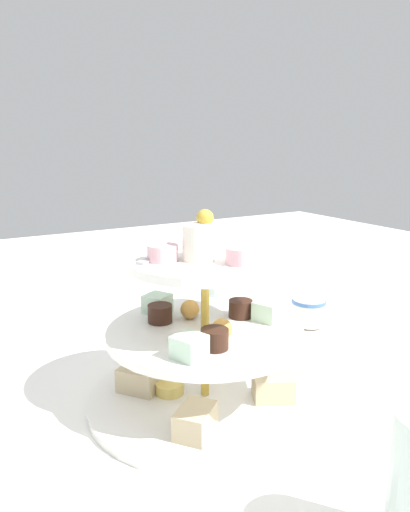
{
  "coord_description": "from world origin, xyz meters",
  "views": [
    {
      "loc": [
        0.27,
        0.47,
        0.31
      ],
      "look_at": [
        0.0,
        0.0,
        0.18
      ],
      "focal_mm": 34.03,
      "sensor_mm": 36.0,
      "label": 1
    }
  ],
  "objects": [
    {
      "name": "teacup_with_saucer",
      "position": [
        -0.28,
        -0.12,
        0.02
      ],
      "size": [
        0.09,
        0.09,
        0.05
      ],
      "color": "white",
      "rests_on": "ground_plane"
    },
    {
      "name": "tiered_serving_stand",
      "position": [
        0.0,
        -0.0,
        0.07
      ],
      "size": [
        0.29,
        0.29,
        0.24
      ],
      "color": "white",
      "rests_on": "ground_plane"
    },
    {
      "name": "water_glass_short_left",
      "position": [
        -0.17,
        -0.24,
        0.04
      ],
      "size": [
        0.06,
        0.06,
        0.08
      ],
      "primitive_type": "cylinder",
      "color": "silver",
      "rests_on": "ground_plane"
    },
    {
      "name": "ground_plane",
      "position": [
        0.0,
        0.0,
        0.0
      ],
      "size": [
        2.4,
        2.4,
        0.0
      ],
      "primitive_type": "plane",
      "color": "white"
    }
  ]
}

